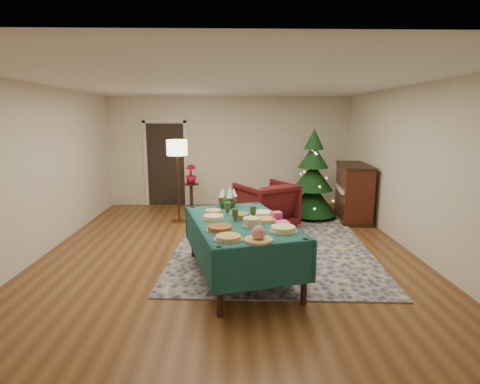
{
  "coord_description": "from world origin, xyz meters",
  "views": [
    {
      "loc": [
        0.04,
        -5.89,
        2.17
      ],
      "look_at": [
        0.17,
        -0.1,
        1.03
      ],
      "focal_mm": 28.0,
      "sensor_mm": 36.0,
      "label": 1
    }
  ],
  "objects_px": {
    "gift_box": "(276,216)",
    "potted_plant": "(191,178)",
    "side_table": "(191,197)",
    "piano": "(353,192)",
    "armchair": "(266,203)",
    "christmas_tree": "(313,179)",
    "floor_lamp": "(177,153)",
    "buffet_table": "(241,232)"
  },
  "relations": [
    {
      "from": "gift_box",
      "to": "potted_plant",
      "type": "xyz_separation_m",
      "value": [
        -1.56,
        3.81,
        -0.08
      ]
    },
    {
      "from": "side_table",
      "to": "piano",
      "type": "bearing_deg",
      "value": -13.06
    },
    {
      "from": "armchair",
      "to": "christmas_tree",
      "type": "height_order",
      "value": "christmas_tree"
    },
    {
      "from": "side_table",
      "to": "piano",
      "type": "relative_size",
      "value": 0.45
    },
    {
      "from": "floor_lamp",
      "to": "potted_plant",
      "type": "distance_m",
      "value": 1.24
    },
    {
      "from": "armchair",
      "to": "piano",
      "type": "height_order",
      "value": "piano"
    },
    {
      "from": "side_table",
      "to": "potted_plant",
      "type": "bearing_deg",
      "value": -104.04
    },
    {
      "from": "side_table",
      "to": "christmas_tree",
      "type": "xyz_separation_m",
      "value": [
        2.73,
        -0.72,
        0.56
      ]
    },
    {
      "from": "potted_plant",
      "to": "christmas_tree",
      "type": "relative_size",
      "value": 0.23
    },
    {
      "from": "piano",
      "to": "christmas_tree",
      "type": "bearing_deg",
      "value": 172.76
    },
    {
      "from": "buffet_table",
      "to": "gift_box",
      "type": "relative_size",
      "value": 17.88
    },
    {
      "from": "buffet_table",
      "to": "armchair",
      "type": "xyz_separation_m",
      "value": [
        0.56,
        2.39,
        -0.14
      ]
    },
    {
      "from": "gift_box",
      "to": "armchair",
      "type": "relative_size",
      "value": 0.13
    },
    {
      "from": "gift_box",
      "to": "floor_lamp",
      "type": "distance_m",
      "value": 3.33
    },
    {
      "from": "side_table",
      "to": "piano",
      "type": "height_order",
      "value": "piano"
    },
    {
      "from": "buffet_table",
      "to": "christmas_tree",
      "type": "relative_size",
      "value": 1.19
    },
    {
      "from": "floor_lamp",
      "to": "christmas_tree",
      "type": "relative_size",
      "value": 0.89
    },
    {
      "from": "christmas_tree",
      "to": "piano",
      "type": "relative_size",
      "value": 1.34
    },
    {
      "from": "piano",
      "to": "potted_plant",
      "type": "bearing_deg",
      "value": 166.94
    },
    {
      "from": "armchair",
      "to": "floor_lamp",
      "type": "distance_m",
      "value": 2.09
    },
    {
      "from": "potted_plant",
      "to": "gift_box",
      "type": "bearing_deg",
      "value": -67.67
    },
    {
      "from": "gift_box",
      "to": "potted_plant",
      "type": "distance_m",
      "value": 4.12
    },
    {
      "from": "floor_lamp",
      "to": "piano",
      "type": "distance_m",
      "value": 3.87
    },
    {
      "from": "armchair",
      "to": "side_table",
      "type": "height_order",
      "value": "armchair"
    },
    {
      "from": "buffet_table",
      "to": "piano",
      "type": "bearing_deg",
      "value": 50.11
    },
    {
      "from": "gift_box",
      "to": "potted_plant",
      "type": "height_order",
      "value": "gift_box"
    },
    {
      "from": "armchair",
      "to": "buffet_table",
      "type": "bearing_deg",
      "value": 46.7
    },
    {
      "from": "gift_box",
      "to": "armchair",
      "type": "distance_m",
      "value": 2.36
    },
    {
      "from": "floor_lamp",
      "to": "piano",
      "type": "relative_size",
      "value": 1.19
    },
    {
      "from": "floor_lamp",
      "to": "side_table",
      "type": "relative_size",
      "value": 2.65
    },
    {
      "from": "christmas_tree",
      "to": "potted_plant",
      "type": "bearing_deg",
      "value": 165.12
    },
    {
      "from": "potted_plant",
      "to": "christmas_tree",
      "type": "height_order",
      "value": "christmas_tree"
    },
    {
      "from": "christmas_tree",
      "to": "piano",
      "type": "distance_m",
      "value": 0.93
    },
    {
      "from": "gift_box",
      "to": "side_table",
      "type": "xyz_separation_m",
      "value": [
        -1.56,
        3.81,
        -0.55
      ]
    },
    {
      "from": "christmas_tree",
      "to": "side_table",
      "type": "bearing_deg",
      "value": 165.12
    },
    {
      "from": "floor_lamp",
      "to": "buffet_table",
      "type": "bearing_deg",
      "value": -66.51
    },
    {
      "from": "gift_box",
      "to": "armchair",
      "type": "xyz_separation_m",
      "value": [
        0.08,
        2.33,
        -0.35
      ]
    },
    {
      "from": "side_table",
      "to": "potted_plant",
      "type": "distance_m",
      "value": 0.46
    },
    {
      "from": "buffet_table",
      "to": "piano",
      "type": "distance_m",
      "value": 3.94
    },
    {
      "from": "side_table",
      "to": "christmas_tree",
      "type": "bearing_deg",
      "value": -14.88
    },
    {
      "from": "potted_plant",
      "to": "piano",
      "type": "xyz_separation_m",
      "value": [
        3.6,
        -0.84,
        -0.19
      ]
    },
    {
      "from": "buffet_table",
      "to": "christmas_tree",
      "type": "height_order",
      "value": "christmas_tree"
    }
  ]
}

